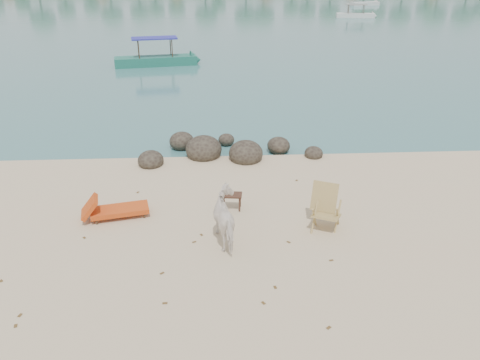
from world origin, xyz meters
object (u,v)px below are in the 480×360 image
object	(u,v)px
side_table	(232,203)
lounge_chair	(120,208)
boulders	(219,151)
boat_near	(155,42)
cow	(229,219)
deck_chair	(327,210)

from	to	relation	value
side_table	lounge_chair	xyz separation A→B (m)	(-2.88, -0.24, 0.05)
boulders	boat_near	xyz separation A→B (m)	(-3.79, 15.70, 1.22)
lounge_chair	boat_near	distance (m)	19.85
side_table	boulders	bearing A→B (deg)	100.78
cow	boat_near	distance (m)	21.49
boulders	deck_chair	size ratio (longest dim) A/B	5.68
boulders	boat_near	distance (m)	16.19
deck_chair	lounge_chair	bearing A→B (deg)	-164.49
boulders	lounge_chair	world-z (taller)	boulders
side_table	lounge_chair	world-z (taller)	lounge_chair
side_table	deck_chair	bearing A→B (deg)	-20.01
deck_chair	boat_near	distance (m)	21.64
deck_chair	boat_near	xyz separation A→B (m)	(-6.32, 20.68, 0.86)
side_table	deck_chair	size ratio (longest dim) A/B	0.50
side_table	deck_chair	distance (m)	2.55
boulders	side_table	world-z (taller)	boulders
boat_near	deck_chair	bearing A→B (deg)	-83.03
lounge_chair	boat_near	size ratio (longest dim) A/B	0.32
cow	lounge_chair	xyz separation A→B (m)	(-2.76, 1.33, -0.34)
deck_chair	boat_near	bearing A→B (deg)	132.42
cow	side_table	bearing A→B (deg)	-109.00
boulders	deck_chair	distance (m)	5.60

